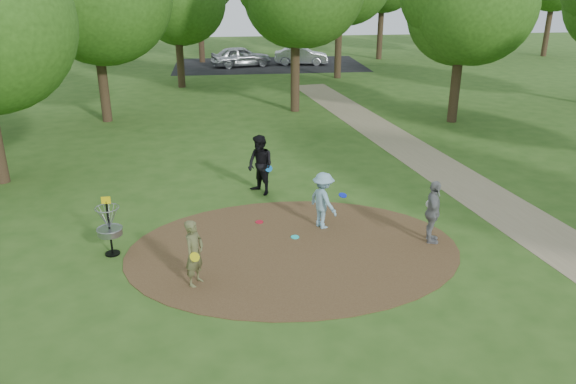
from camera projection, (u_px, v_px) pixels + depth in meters
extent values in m
plane|color=#2D5119|center=(294.00, 250.00, 14.16)|extent=(100.00, 100.00, 0.00)
cylinder|color=#47301C|center=(294.00, 249.00, 14.16)|extent=(8.40, 8.40, 0.02)
cube|color=#8C7A5B|center=(501.00, 207.00, 16.73)|extent=(7.55, 39.89, 0.01)
cube|color=black|center=(269.00, 65.00, 42.09)|extent=(14.00, 8.00, 0.01)
imported|color=brown|center=(194.00, 253.00, 12.33)|extent=(0.60, 0.68, 1.56)
cylinder|color=yellow|center=(195.00, 257.00, 12.07)|extent=(0.22, 0.10, 0.22)
imported|color=#84B1C5|center=(323.00, 201.00, 15.12)|extent=(1.00, 1.18, 1.58)
cylinder|color=#0B1EC4|center=(343.00, 195.00, 15.13)|extent=(0.29, 0.29, 0.08)
imported|color=black|center=(260.00, 165.00, 17.41)|extent=(1.11, 1.16, 1.88)
cylinder|color=blue|center=(269.00, 169.00, 17.44)|extent=(0.22, 0.08, 0.22)
imported|color=gray|center=(433.00, 212.00, 14.27)|extent=(0.67, 1.06, 1.68)
cylinder|color=silver|center=(430.00, 204.00, 14.19)|extent=(0.23, 0.10, 0.22)
cylinder|color=#1CE3E2|center=(295.00, 237.00, 14.78)|extent=(0.22, 0.22, 0.02)
cylinder|color=red|center=(259.00, 222.00, 15.67)|extent=(0.22, 0.22, 0.02)
imported|color=#ABAEB3|center=(241.00, 56.00, 41.06)|extent=(4.64, 2.76, 1.48)
imported|color=#AEAFB6|center=(301.00, 56.00, 41.93)|extent=(4.12, 1.93, 1.31)
cylinder|color=black|center=(110.00, 230.00, 13.70)|extent=(0.05, 0.05, 1.35)
cylinder|color=black|center=(113.00, 253.00, 13.94)|extent=(0.36, 0.36, 0.04)
cylinder|color=gray|center=(110.00, 232.00, 13.72)|extent=(0.60, 0.60, 0.16)
torus|color=gray|center=(110.00, 229.00, 13.69)|extent=(0.63, 0.63, 0.03)
torus|color=gray|center=(107.00, 208.00, 13.49)|extent=(0.58, 0.58, 0.02)
cube|color=yellow|center=(106.00, 200.00, 13.41)|extent=(0.22, 0.02, 0.18)
cylinder|color=#332316|center=(103.00, 81.00, 25.63)|extent=(0.44, 0.44, 3.80)
cylinder|color=#332316|center=(295.00, 69.00, 27.47)|extent=(0.44, 0.44, 4.18)
cylinder|color=#332316|center=(456.00, 83.00, 25.58)|extent=(0.44, 0.44, 3.61)
sphere|color=#294E14|center=(464.00, 9.00, 24.39)|extent=(5.20, 5.20, 5.20)
cylinder|color=#332316|center=(180.00, 58.00, 33.42)|extent=(0.44, 0.44, 3.42)
sphere|color=#294E14|center=(176.00, 5.00, 32.30)|extent=(4.89, 4.89, 4.89)
cylinder|color=#332316|center=(338.00, 44.00, 36.19)|extent=(0.44, 0.44, 4.37)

